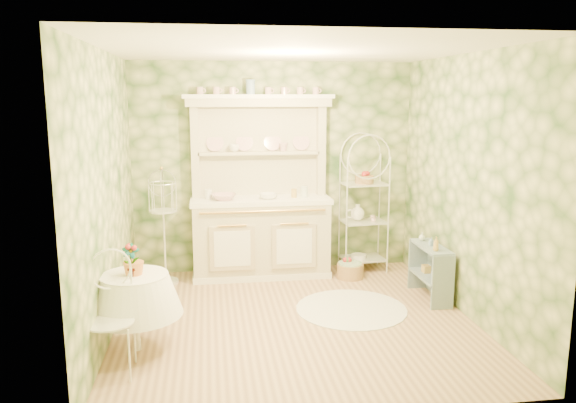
{
  "coord_description": "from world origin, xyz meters",
  "views": [
    {
      "loc": [
        -0.85,
        -5.39,
        2.27
      ],
      "look_at": [
        0.0,
        0.5,
        1.15
      ],
      "focal_mm": 35.0,
      "sensor_mm": 36.0,
      "label": 1
    }
  ],
  "objects": [
    {
      "name": "wall_left",
      "position": [
        -1.8,
        0.0,
        1.35
      ],
      "size": [
        3.6,
        3.6,
        0.0
      ],
      "primitive_type": "plane",
      "color": "beige",
      "rests_on": "floor"
    },
    {
      "name": "wall_back",
      "position": [
        0.0,
        1.8,
        1.35
      ],
      "size": [
        3.6,
        3.6,
        0.0
      ],
      "primitive_type": "plane",
      "color": "beige",
      "rests_on": "floor"
    },
    {
      "name": "cup_left",
      "position": [
        -0.51,
        1.66,
        1.61
      ],
      "size": [
        0.16,
        0.16,
        0.1
      ],
      "primitive_type": "imported",
      "rotation": [
        0.0,
        0.0,
        -0.32
      ],
      "color": "white",
      "rests_on": "kitchen_dresser"
    },
    {
      "name": "bowl_floral",
      "position": [
        -0.66,
        1.46,
        1.02
      ],
      "size": [
        0.3,
        0.3,
        0.07
      ],
      "primitive_type": "imported",
      "rotation": [
        0.0,
        0.0,
        0.0
      ],
      "color": "white",
      "rests_on": "kitchen_dresser"
    },
    {
      "name": "floor_basket",
      "position": [
        0.9,
        1.25,
        0.11
      ],
      "size": [
        0.47,
        0.47,
        0.23
      ],
      "primitive_type": "cylinder",
      "rotation": [
        0.0,
        0.0,
        0.42
      ],
      "color": "tan",
      "rests_on": "floor"
    },
    {
      "name": "round_table",
      "position": [
        -1.52,
        -0.48,
        0.31
      ],
      "size": [
        0.65,
        0.65,
        0.62
      ],
      "primitive_type": "cylinder",
      "rotation": [
        0.0,
        0.0,
        0.15
      ],
      "color": "white",
      "rests_on": "floor"
    },
    {
      "name": "birdcage_stand",
      "position": [
        -1.39,
        1.36,
        0.69
      ],
      "size": [
        0.36,
        0.36,
        1.38
      ],
      "primitive_type": "cube",
      "rotation": [
        0.0,
        0.0,
        0.11
      ],
      "color": "white",
      "rests_on": "floor"
    },
    {
      "name": "side_shelf",
      "position": [
        1.62,
        0.42,
        0.28
      ],
      "size": [
        0.31,
        0.68,
        0.57
      ],
      "primitive_type": "cube",
      "rotation": [
        0.0,
        0.0,
        -0.11
      ],
      "color": "#7B919F",
      "rests_on": "floor"
    },
    {
      "name": "lace_rug",
      "position": [
        0.65,
        0.21,
        0.0
      ],
      "size": [
        1.58,
        1.58,
        0.01
      ],
      "primitive_type": "cylinder",
      "rotation": [
        0.0,
        0.0,
        -0.41
      ],
      "color": "white",
      "rests_on": "floor"
    },
    {
      "name": "bakers_rack",
      "position": [
        1.15,
        1.58,
        0.93
      ],
      "size": [
        0.61,
        0.47,
        1.85
      ],
      "primitive_type": "cube",
      "rotation": [
        0.0,
        0.0,
        0.1
      ],
      "color": "white",
      "rests_on": "floor"
    },
    {
      "name": "cafe_chair",
      "position": [
        -1.68,
        -0.9,
        0.38
      ],
      "size": [
        0.44,
        0.44,
        0.76
      ],
      "primitive_type": "cube",
      "rotation": [
        0.0,
        0.0,
        0.32
      ],
      "color": "white",
      "rests_on": "floor"
    },
    {
      "name": "bottle_glass",
      "position": [
        1.6,
        0.65,
        0.65
      ],
      "size": [
        0.1,
        0.1,
        0.1
      ],
      "primitive_type": "imported",
      "rotation": [
        0.0,
        0.0,
        0.4
      ],
      "color": "silver",
      "rests_on": "side_shelf"
    },
    {
      "name": "cup_right",
      "position": [
        0.11,
        1.68,
        1.61
      ],
      "size": [
        0.13,
        0.13,
        0.1
      ],
      "primitive_type": "imported",
      "rotation": [
        0.0,
        0.0,
        0.18
      ],
      "color": "white",
      "rests_on": "kitchen_dresser"
    },
    {
      "name": "potted_geranium",
      "position": [
        -1.53,
        -0.53,
        0.85
      ],
      "size": [
        0.16,
        0.11,
        0.29
      ],
      "primitive_type": "imported",
      "rotation": [
        0.0,
        0.0,
        -0.03
      ],
      "color": "#3F7238",
      "rests_on": "round_table"
    },
    {
      "name": "ceiling",
      "position": [
        0.0,
        0.0,
        2.7
      ],
      "size": [
        3.6,
        3.6,
        0.0
      ],
      "primitive_type": "plane",
      "color": "white",
      "rests_on": "floor"
    },
    {
      "name": "floor",
      "position": [
        0.0,
        0.0,
        0.0
      ],
      "size": [
        3.6,
        3.6,
        0.0
      ],
      "primitive_type": "plane",
      "color": "tan",
      "rests_on": "ground"
    },
    {
      "name": "wall_front",
      "position": [
        0.0,
        -1.8,
        1.35
      ],
      "size": [
        3.6,
        3.6,
        0.0
      ],
      "primitive_type": "plane",
      "color": "beige",
      "rests_on": "floor"
    },
    {
      "name": "wall_right",
      "position": [
        1.8,
        0.0,
        1.35
      ],
      "size": [
        3.6,
        3.6,
        0.0
      ],
      "primitive_type": "plane",
      "color": "beige",
      "rests_on": "floor"
    },
    {
      "name": "bottle_blue",
      "position": [
        1.62,
        0.42,
        0.65
      ],
      "size": [
        0.05,
        0.05,
        0.1
      ],
      "primitive_type": "imported",
      "rotation": [
        0.0,
        0.0,
        0.06
      ],
      "color": "#80A0C9",
      "rests_on": "side_shelf"
    },
    {
      "name": "kitchen_dresser",
      "position": [
        -0.2,
        1.52,
        1.15
      ],
      "size": [
        1.87,
        0.61,
        2.29
      ],
      "primitive_type": "cube",
      "color": "beige",
      "rests_on": "floor"
    },
    {
      "name": "bottle_amber",
      "position": [
        1.58,
        0.21,
        0.68
      ],
      "size": [
        0.07,
        0.07,
        0.16
      ],
      "primitive_type": "imported",
      "rotation": [
        0.0,
        0.0,
        -0.1
      ],
      "color": "gold",
      "rests_on": "side_shelf"
    },
    {
      "name": "bowl_white",
      "position": [
        -0.11,
        1.43,
        1.02
      ],
      "size": [
        0.24,
        0.24,
        0.07
      ],
      "primitive_type": "imported",
      "rotation": [
        0.0,
        0.0,
        -0.06
      ],
      "color": "white",
      "rests_on": "kitchen_dresser"
    }
  ]
}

